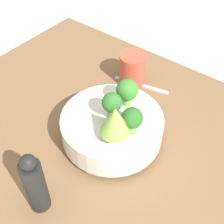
{
  "coord_description": "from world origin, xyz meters",
  "views": [
    {
      "loc": [
        -0.33,
        0.43,
        0.66
      ],
      "look_at": [
        -0.02,
        0.03,
        0.15
      ],
      "focal_mm": 50.0,
      "sensor_mm": 36.0,
      "label": 1
    }
  ],
  "objects_px": {
    "cup": "(133,69)",
    "pepper_mill": "(35,184)",
    "fork": "(141,85)",
    "bowl": "(112,127)"
  },
  "relations": [
    {
      "from": "cup",
      "to": "pepper_mill",
      "type": "bearing_deg",
      "value": 100.27
    },
    {
      "from": "cup",
      "to": "pepper_mill",
      "type": "height_order",
      "value": "pepper_mill"
    },
    {
      "from": "pepper_mill",
      "to": "fork",
      "type": "xyz_separation_m",
      "value": [
        0.05,
        -0.45,
        -0.08
      ]
    },
    {
      "from": "bowl",
      "to": "cup",
      "type": "height_order",
      "value": "cup"
    },
    {
      "from": "pepper_mill",
      "to": "cup",
      "type": "bearing_deg",
      "value": -79.73
    },
    {
      "from": "bowl",
      "to": "fork",
      "type": "xyz_separation_m",
      "value": [
        0.06,
        -0.22,
        -0.04
      ]
    },
    {
      "from": "cup",
      "to": "fork",
      "type": "xyz_separation_m",
      "value": [
        -0.03,
        0.0,
        -0.04
      ]
    },
    {
      "from": "bowl",
      "to": "pepper_mill",
      "type": "height_order",
      "value": "pepper_mill"
    },
    {
      "from": "bowl",
      "to": "cup",
      "type": "bearing_deg",
      "value": -67.18
    },
    {
      "from": "bowl",
      "to": "cup",
      "type": "relative_size",
      "value": 2.57
    }
  ]
}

